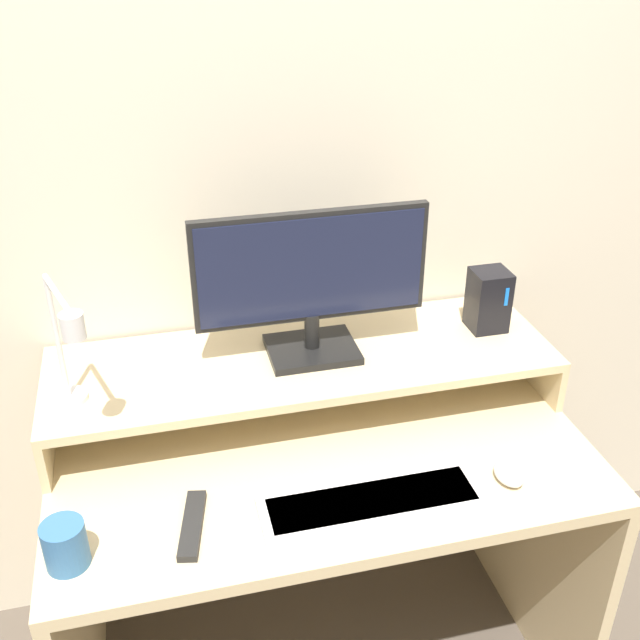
{
  "coord_description": "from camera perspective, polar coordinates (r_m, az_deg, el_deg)",
  "views": [
    {
      "loc": [
        -0.33,
        -0.97,
        1.82
      ],
      "look_at": [
        0.01,
        0.4,
        1.04
      ],
      "focal_mm": 42.0,
      "sensor_mm": 36.0,
      "label": 1
    }
  ],
  "objects": [
    {
      "name": "desk",
      "position": [
        1.89,
        -0.03,
        -14.49
      ],
      "size": [
        1.22,
        0.72,
        0.74
      ],
      "color": "beige",
      "rests_on": "ground_plane"
    },
    {
      "name": "mouse",
      "position": [
        1.69,
        14.2,
        -11.3
      ],
      "size": [
        0.06,
        0.08,
        0.03
      ],
      "color": "silver",
      "rests_on": "desk"
    },
    {
      "name": "wall_back",
      "position": [
        1.85,
        -3.06,
        10.86
      ],
      "size": [
        6.0,
        0.05,
        2.5
      ],
      "color": "beige",
      "rests_on": "ground_plane"
    },
    {
      "name": "keyboard",
      "position": [
        1.59,
        3.99,
        -13.65
      ],
      "size": [
        0.47,
        0.13,
        0.02
      ],
      "color": "white",
      "rests_on": "desk"
    },
    {
      "name": "monitor",
      "position": [
        1.72,
        -0.66,
        3.09
      ],
      "size": [
        0.55,
        0.17,
        0.36
      ],
      "color": "black",
      "rests_on": "monitor_shelf"
    },
    {
      "name": "router_dock",
      "position": [
        1.93,
        12.7,
        1.5
      ],
      "size": [
        0.09,
        0.09,
        0.16
      ],
      "color": "black",
      "rests_on": "monitor_shelf"
    },
    {
      "name": "monitor_shelf",
      "position": [
        1.81,
        -1.33,
        -3.27
      ],
      "size": [
        1.22,
        0.38,
        0.14
      ],
      "color": "beige",
      "rests_on": "desk"
    },
    {
      "name": "desk_lamp",
      "position": [
        1.58,
        -18.72,
        -2.15
      ],
      "size": [
        0.12,
        0.24,
        0.31
      ],
      "color": "silver",
      "rests_on": "monitor_shelf"
    },
    {
      "name": "mug",
      "position": [
        1.53,
        -18.84,
        -15.91
      ],
      "size": [
        0.08,
        0.08,
        0.09
      ],
      "color": "#33669E",
      "rests_on": "desk"
    },
    {
      "name": "remote_control",
      "position": [
        1.56,
        -9.71,
        -15.13
      ],
      "size": [
        0.08,
        0.19,
        0.02
      ],
      "color": "black",
      "rests_on": "desk"
    }
  ]
}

